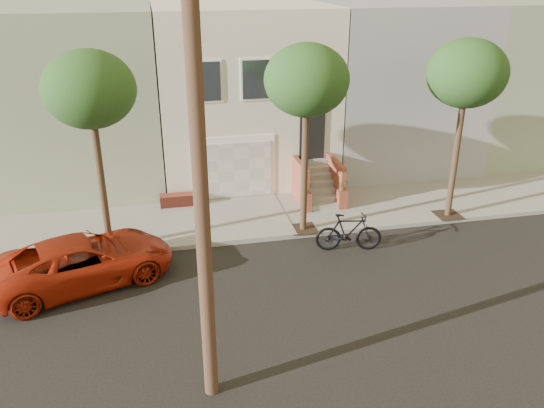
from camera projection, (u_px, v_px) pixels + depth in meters
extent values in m
plane|color=black|center=(305.00, 296.00, 15.57)|extent=(90.00, 90.00, 0.00)
cube|color=gray|center=(267.00, 216.00, 20.33)|extent=(40.00, 3.70, 0.15)
cube|color=beige|center=(239.00, 88.00, 24.15)|extent=(7.00, 8.00, 7.00)
cube|color=#90A484|center=(77.00, 95.00, 22.83)|extent=(6.50, 8.00, 7.00)
cube|color=#919399|center=(384.00, 81.00, 25.47)|extent=(6.50, 8.00, 7.00)
cube|color=#90A484|center=(510.00, 76.00, 26.73)|extent=(6.50, 8.00, 7.00)
cube|color=white|center=(234.00, 167.00, 21.31)|extent=(3.20, 0.12, 2.50)
cube|color=silver|center=(234.00, 170.00, 21.29)|extent=(2.90, 0.06, 2.20)
cube|color=gray|center=(242.00, 216.00, 20.12)|extent=(3.20, 3.70, 0.02)
cube|color=brown|center=(179.00, 200.00, 21.00)|extent=(1.40, 0.45, 0.44)
cube|color=black|center=(312.00, 134.00, 21.40)|extent=(1.00, 0.06, 2.00)
cube|color=#3F4751|center=(207.00, 82.00, 19.75)|extent=(1.00, 0.06, 1.40)
cube|color=white|center=(207.00, 81.00, 19.77)|extent=(1.15, 0.05, 1.55)
cube|color=#3F4751|center=(256.00, 80.00, 20.10)|extent=(1.00, 0.06, 1.40)
cube|color=white|center=(256.00, 79.00, 20.12)|extent=(1.15, 0.05, 1.55)
cube|color=#3F4751|center=(304.00, 78.00, 20.45)|extent=(1.00, 0.06, 1.40)
cube|color=white|center=(303.00, 77.00, 20.47)|extent=(1.15, 0.05, 1.55)
cube|color=gray|center=(324.00, 206.00, 20.72)|extent=(1.20, 0.28, 0.20)
cube|color=gray|center=(322.00, 199.00, 20.89)|extent=(1.20, 0.28, 0.20)
cube|color=gray|center=(320.00, 191.00, 21.06)|extent=(1.20, 0.28, 0.20)
cube|color=gray|center=(318.00, 184.00, 21.23)|extent=(1.20, 0.28, 0.20)
cube|color=gray|center=(316.00, 176.00, 21.40)|extent=(1.20, 0.28, 0.20)
cube|color=gray|center=(314.00, 169.00, 21.57)|extent=(1.20, 0.28, 0.20)
cube|color=gray|center=(312.00, 162.00, 21.74)|extent=(1.20, 0.28, 0.20)
cube|color=brown|center=(300.00, 183.00, 21.05)|extent=(0.18, 1.96, 1.60)
cube|color=brown|center=(335.00, 180.00, 21.33)|extent=(0.18, 1.96, 1.60)
cube|color=brown|center=(306.00, 202.00, 20.45)|extent=(0.35, 0.35, 0.70)
imported|color=#1B4418|center=(306.00, 188.00, 20.22)|extent=(0.40, 0.35, 0.45)
cube|color=brown|center=(342.00, 199.00, 20.72)|extent=(0.35, 0.35, 0.70)
imported|color=#1B4418|center=(343.00, 185.00, 20.49)|extent=(0.41, 0.35, 0.45)
cube|color=#2D2116|center=(110.00, 247.00, 17.93)|extent=(0.90, 0.90, 0.02)
cylinder|color=#3C2A1B|center=(102.00, 187.00, 17.10)|extent=(0.22, 0.22, 4.20)
ellipsoid|color=#1B4418|center=(89.00, 89.00, 15.88)|extent=(2.70, 2.57, 2.29)
cube|color=#2D2116|center=(303.00, 229.00, 19.20)|extent=(0.90, 0.90, 0.02)
cylinder|color=#3C2A1B|center=(304.00, 172.00, 18.36)|extent=(0.22, 0.22, 4.20)
ellipsoid|color=#1B4418|center=(307.00, 80.00, 17.14)|extent=(2.70, 2.57, 2.29)
cube|color=#2D2116|center=(447.00, 215.00, 20.26)|extent=(0.90, 0.90, 0.02)
cylinder|color=#3C2A1B|center=(455.00, 161.00, 19.43)|extent=(0.22, 0.22, 4.20)
ellipsoid|color=#1B4418|center=(467.00, 73.00, 18.21)|extent=(2.70, 2.57, 2.29)
cylinder|color=#412B1E|center=(200.00, 178.00, 10.12)|extent=(0.30, 0.30, 10.00)
imported|color=#A1220E|center=(84.00, 261.00, 15.98)|extent=(5.64, 3.91, 1.43)
imported|color=black|center=(349.00, 232.00, 17.83)|extent=(2.23, 0.98, 1.30)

